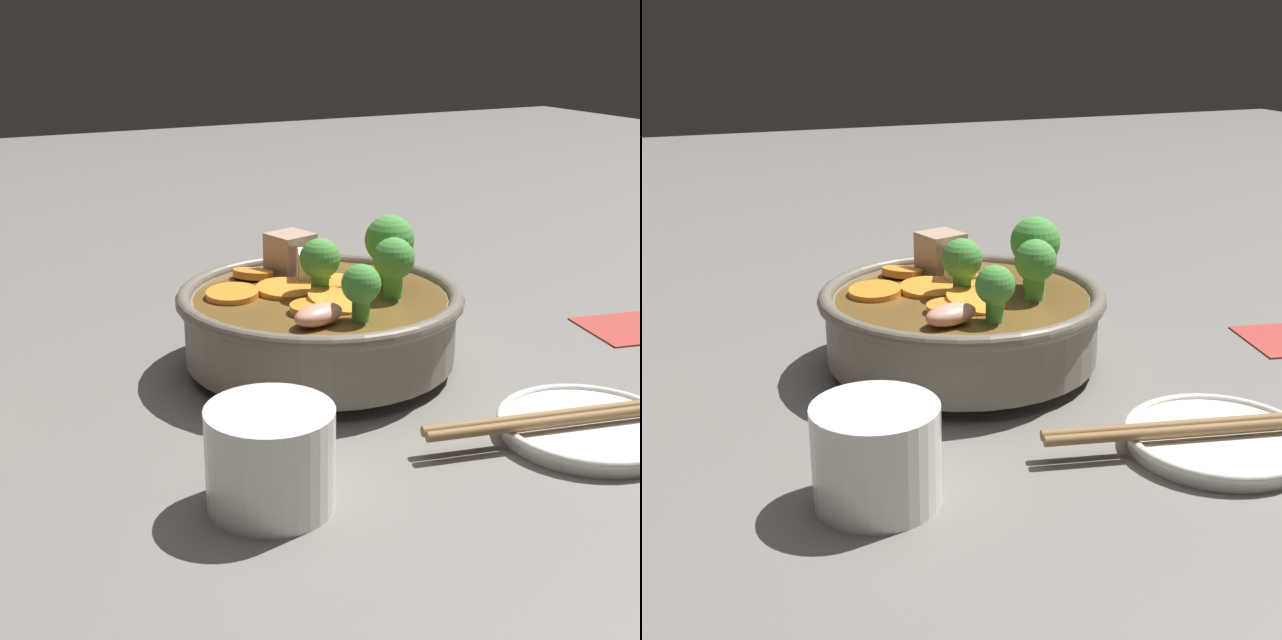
{
  "view_description": "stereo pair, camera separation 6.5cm",
  "coord_description": "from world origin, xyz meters",
  "views": [
    {
      "loc": [
        0.3,
        0.58,
        0.27
      ],
      "look_at": [
        0.0,
        0.0,
        0.04
      ],
      "focal_mm": 50.0,
      "sensor_mm": 36.0,
      "label": 1
    },
    {
      "loc": [
        0.24,
        0.61,
        0.27
      ],
      "look_at": [
        0.0,
        0.0,
        0.04
      ],
      "focal_mm": 50.0,
      "sensor_mm": 36.0,
      "label": 2
    }
  ],
  "objects": [
    {
      "name": "tea_cup",
      "position": [
        0.12,
        0.17,
        0.03
      ],
      "size": [
        0.07,
        0.07,
        0.06
      ],
      "color": "white",
      "rests_on": "ground_plane"
    },
    {
      "name": "side_saucer",
      "position": [
        -0.1,
        0.19,
        0.01
      ],
      "size": [
        0.12,
        0.12,
        0.01
      ],
      "color": "white",
      "rests_on": "ground_plane"
    },
    {
      "name": "stirfry_bowl",
      "position": [
        -0.0,
        -0.0,
        0.04
      ],
      "size": [
        0.22,
        0.22,
        0.12
      ],
      "color": "slate",
      "rests_on": "ground_plane"
    },
    {
      "name": "chopsticks_pair",
      "position": [
        -0.1,
        0.19,
        0.02
      ],
      "size": [
        0.23,
        0.06,
        0.01
      ],
      "color": "olive",
      "rests_on": "side_saucer"
    },
    {
      "name": "ground_plane",
      "position": [
        0.0,
        0.0,
        0.0
      ],
      "size": [
        3.0,
        3.0,
        0.0
      ],
      "primitive_type": "plane",
      "color": "slate"
    }
  ]
}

